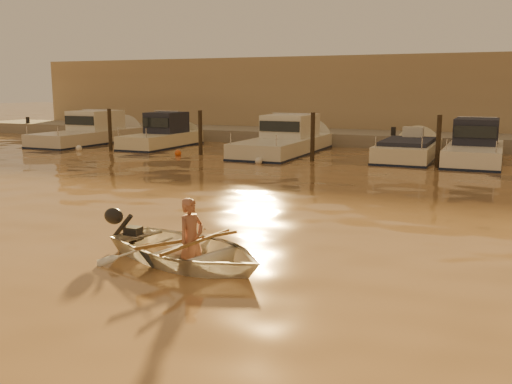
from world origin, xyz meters
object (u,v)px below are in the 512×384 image
at_px(moored_boat_0, 88,132).
at_px(waterfront_building, 382,97).
at_px(person, 191,240).
at_px(moored_boat_4, 475,147).
at_px(moored_boat_2, 285,140).
at_px(moored_boat_3, 408,154).
at_px(dinghy, 187,251).
at_px(moored_boat_1, 161,135).

bearing_deg(moored_boat_0, waterfront_building, 38.79).
distance_m(person, moored_boat_4, 16.90).
bearing_deg(moored_boat_4, moored_boat_2, 180.00).
distance_m(person, waterfront_building, 27.64).
bearing_deg(person, moored_boat_3, 11.63).
bearing_deg(moored_boat_2, waterfront_building, 78.37).
bearing_deg(person, moored_boat_0, 59.62).
xyz_separation_m(dinghy, moored_boat_0, (-15.83, 16.45, 0.41)).
height_order(moored_boat_3, moored_boat_4, moored_boat_4).
xyz_separation_m(moored_boat_0, moored_boat_3, (17.07, 0.00, -0.40)).
bearing_deg(waterfront_building, moored_boat_3, -72.91).
height_order(person, moored_boat_0, moored_boat_0).
height_order(moored_boat_4, waterfront_building, waterfront_building).
height_order(person, moored_boat_2, moored_boat_2).
distance_m(moored_boat_1, moored_boat_2, 6.74).
xyz_separation_m(person, moored_boat_1, (-11.25, 16.48, 0.19)).
distance_m(moored_boat_3, waterfront_building, 11.71).
xyz_separation_m(dinghy, moored_boat_4, (3.86, 16.45, 0.41)).
relative_size(dinghy, moored_boat_3, 0.52).
height_order(dinghy, person, person).
relative_size(dinghy, person, 2.22).
bearing_deg(moored_boat_2, moored_boat_1, 180.00).
xyz_separation_m(moored_boat_0, moored_boat_2, (11.42, 0.00, 0.00)).
height_order(dinghy, waterfront_building, waterfront_building).
bearing_deg(moored_boat_4, moored_boat_0, 180.00).
bearing_deg(moored_boat_0, moored_boat_3, 0.00).
height_order(moored_boat_1, waterfront_building, waterfront_building).
distance_m(person, moored_boat_3, 16.52).
xyz_separation_m(moored_boat_0, waterfront_building, (13.69, 11.00, 1.77)).
height_order(moored_boat_0, moored_boat_3, moored_boat_0).
height_order(moored_boat_2, moored_boat_3, moored_boat_2).
relative_size(person, moored_boat_0, 0.19).
bearing_deg(moored_boat_2, moored_boat_0, 180.00).
relative_size(dinghy, moored_boat_0, 0.42).
height_order(dinghy, moored_boat_3, moored_boat_3).
bearing_deg(dinghy, waterfront_building, 20.06).
xyz_separation_m(dinghy, moored_boat_3, (1.24, 16.45, 0.01)).
distance_m(moored_boat_2, moored_boat_3, 5.66).
relative_size(moored_boat_1, moored_boat_4, 0.91).
xyz_separation_m(person, moored_boat_2, (-4.51, 16.48, 0.19)).
bearing_deg(dinghy, moored_boat_0, 59.49).
bearing_deg(dinghy, moored_boat_4, 2.39).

